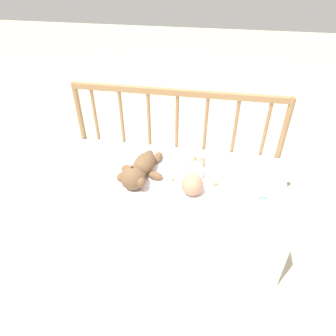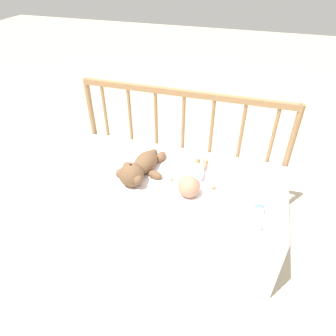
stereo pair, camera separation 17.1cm
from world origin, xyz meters
TOP-DOWN VIEW (x-y plane):
  - ground_plane at (0.00, 0.00)m, footprint 12.00×12.00m
  - crib_mattress at (0.00, 0.00)m, footprint 1.35×0.62m
  - crib_rail at (0.00, 0.33)m, footprint 1.35×0.04m
  - blanket at (0.00, 0.02)m, footprint 0.79×0.50m
  - teddy_bear at (-0.16, -0.04)m, footprint 0.27×0.40m
  - baby at (0.15, -0.03)m, footprint 0.28×0.38m
  - baby_bottle at (0.53, -0.18)m, footprint 0.05×0.15m

SIDE VIEW (x-z plane):
  - ground_plane at x=0.00m, z-range 0.00..0.00m
  - crib_mattress at x=0.00m, z-range 0.00..0.45m
  - blanket at x=0.00m, z-range 0.45..0.46m
  - baby_bottle at x=0.53m, z-range 0.45..0.50m
  - baby at x=0.15m, z-range 0.44..0.56m
  - teddy_bear at x=-0.16m, z-range 0.44..0.58m
  - crib_rail at x=0.00m, z-range 0.18..1.03m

